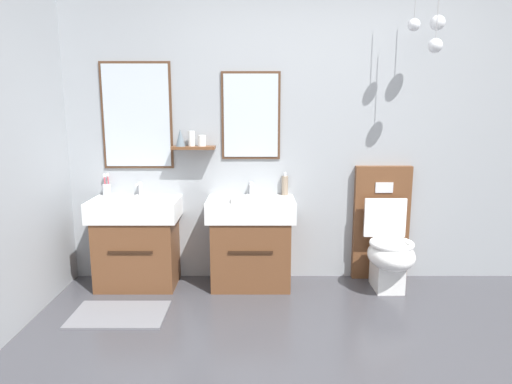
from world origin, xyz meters
TOP-DOWN VIEW (x-y plane):
  - wall_back at (-0.02, 1.77)m, footprint 4.48×0.54m
  - bath_mat at (-1.51, 0.94)m, footprint 0.68×0.44m
  - vanity_sink_left at (-1.51, 1.52)m, footprint 0.72×0.46m
  - tap_on_left_sink at (-1.51, 1.69)m, footprint 0.03×0.13m
  - vanity_sink_right at (-0.56, 1.52)m, footprint 0.72×0.46m
  - tap_on_right_sink at (-0.56, 1.69)m, footprint 0.03×0.13m
  - toilet at (0.57, 1.51)m, footprint 0.48×0.62m
  - toothbrush_cup at (-1.80, 1.67)m, footprint 0.07×0.07m
  - soap_dispenser at (-0.27, 1.68)m, footprint 0.06×0.06m
  - folded_hand_towel at (-0.60, 1.39)m, footprint 0.22×0.16m

SIDE VIEW (x-z plane):
  - bath_mat at x=-1.51m, z-range 0.00..0.01m
  - toilet at x=0.57m, z-range -0.12..0.88m
  - vanity_sink_left at x=-1.51m, z-range 0.02..0.76m
  - vanity_sink_right at x=-0.56m, z-range 0.02..0.76m
  - folded_hand_towel at x=-0.60m, z-range 0.75..0.79m
  - toothbrush_cup at x=-1.80m, z-range 0.71..0.90m
  - tap_on_left_sink at x=-1.51m, z-range 0.76..0.88m
  - tap_on_right_sink at x=-0.56m, z-range 0.76..0.88m
  - soap_dispenser at x=-0.27m, z-range 0.73..0.93m
  - wall_back at x=-0.02m, z-range 0.00..2.58m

